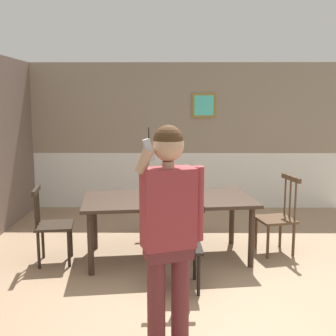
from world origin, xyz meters
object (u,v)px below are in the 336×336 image
Objects in this scene: chair_by_doorway at (278,217)px; chair_opposite_corner at (179,246)px; person_figure at (169,224)px; dining_table at (168,204)px; chair_near_window at (51,225)px; chair_at_table_head at (161,203)px.

chair_by_doorway is 1.07× the size of chair_opposite_corner.
chair_by_doorway is at bearing -141.62° from person_figure.
dining_table is 0.94m from chair_opposite_corner.
dining_table is 1.43m from chair_near_window.
chair_at_table_head is 1.83m from chair_opposite_corner.
chair_by_doorway reaches higher than chair_opposite_corner.
person_figure is at bearing -89.42° from dining_table.
chair_at_table_head is (-0.12, 0.90, -0.22)m from dining_table.
chair_near_window is 0.99× the size of chair_opposite_corner.
chair_by_doorway is (2.81, 0.37, 0.00)m from chair_near_window.
chair_at_table_head is (1.29, 1.09, 0.00)m from chair_near_window.
chair_opposite_corner is (0.11, -0.91, -0.23)m from dining_table.
person_figure is at bearing 134.42° from chair_by_doorway.
chair_opposite_corner is at bearing 117.14° from chair_by_doorway.
chair_by_doorway is 2.64m from person_figure.
dining_table is 2.17× the size of chair_by_doorway.
dining_table is 2.33× the size of chair_opposite_corner.
chair_at_table_head reaches higher than chair_near_window.
chair_near_window is 1.69m from chair_at_table_head.
dining_table is at bearing 84.48° from chair_by_doorway.
chair_at_table_head is at bearing 51.75° from chair_by_doorway.
chair_opposite_corner is 1.23m from person_figure.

